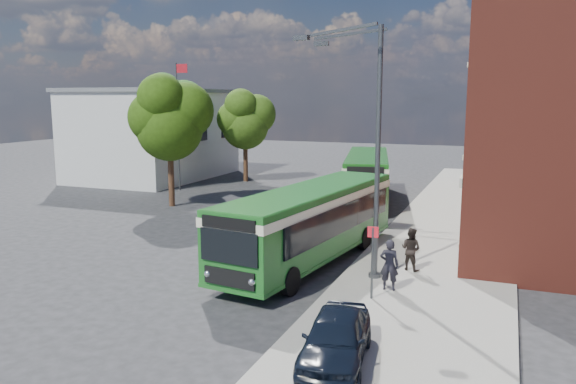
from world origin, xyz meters
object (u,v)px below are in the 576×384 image
at_px(bus_front, 311,218).
at_px(parked_car, 336,338).
at_px(bus_rear, 367,173).
at_px(street_lamp, 368,149).

height_order(bus_front, parked_car, bus_front).
bearing_deg(parked_car, bus_rear, 94.02).
bearing_deg(bus_rear, street_lamp, -76.55).
bearing_deg(bus_front, street_lamp, -28.68).
height_order(street_lamp, parked_car, street_lamp).
distance_m(street_lamp, parked_car, 8.06).
relative_size(bus_front, bus_rear, 1.00).
relative_size(street_lamp, parked_car, 2.40).
height_order(street_lamp, bus_rear, street_lamp).
bearing_deg(bus_rear, bus_front, -85.23).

